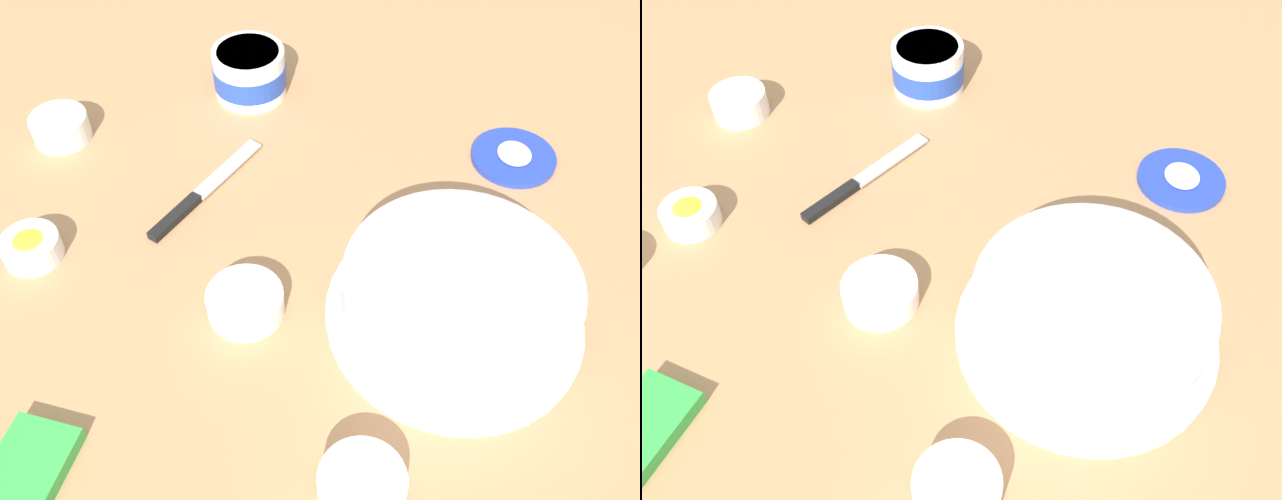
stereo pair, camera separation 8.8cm
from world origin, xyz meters
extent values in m
plane|color=tan|center=(0.00, 0.00, 0.00)|extent=(1.54, 1.54, 0.00)
cylinder|color=white|center=(0.14, 0.25, 0.01)|extent=(0.32, 0.32, 0.01)
cylinder|color=pink|center=(0.14, 0.25, 0.04)|extent=(0.26, 0.26, 0.06)
cylinder|color=white|center=(0.14, 0.25, 0.05)|extent=(0.28, 0.28, 0.07)
ellipsoid|color=white|center=(0.14, 0.25, 0.09)|extent=(0.28, 0.28, 0.02)
cylinder|color=white|center=(-0.33, -0.01, 0.04)|extent=(0.12, 0.12, 0.08)
cylinder|color=#2347B2|center=(-0.33, -0.01, 0.04)|extent=(0.12, 0.12, 0.04)
cylinder|color=white|center=(-0.33, -0.01, 0.07)|extent=(0.10, 0.10, 0.01)
cylinder|color=#233DAD|center=(-0.14, 0.39, 0.01)|extent=(0.13, 0.13, 0.01)
ellipsoid|color=white|center=(-0.14, 0.39, 0.01)|extent=(0.06, 0.05, 0.01)
cube|color=silver|center=(-0.14, -0.04, 0.01)|extent=(0.13, 0.10, 0.00)
cube|color=black|center=(-0.05, -0.11, 0.01)|extent=(0.09, 0.07, 0.01)
cylinder|color=white|center=(0.12, -0.01, 0.02)|extent=(0.10, 0.10, 0.04)
cylinder|color=pink|center=(0.12, -0.01, 0.02)|extent=(0.08, 0.08, 0.01)
ellipsoid|color=pink|center=(0.12, -0.01, 0.02)|extent=(0.07, 0.07, 0.02)
cylinder|color=white|center=(-0.23, -0.30, 0.02)|extent=(0.09, 0.09, 0.04)
cylinder|color=blue|center=(-0.23, -0.30, 0.02)|extent=(0.07, 0.07, 0.01)
ellipsoid|color=blue|center=(-0.23, -0.30, 0.03)|extent=(0.06, 0.06, 0.02)
cylinder|color=white|center=(0.36, 0.11, 0.02)|extent=(0.09, 0.09, 0.04)
cylinder|color=green|center=(0.36, 0.11, 0.02)|extent=(0.08, 0.08, 0.01)
ellipsoid|color=green|center=(0.36, 0.11, 0.03)|extent=(0.07, 0.07, 0.02)
cylinder|color=white|center=(0.01, -0.30, 0.02)|extent=(0.08, 0.08, 0.03)
cylinder|color=yellow|center=(0.01, -0.30, 0.02)|extent=(0.07, 0.07, 0.01)
ellipsoid|color=yellow|center=(0.01, -0.30, 0.03)|extent=(0.06, 0.06, 0.02)
camera|label=1|loc=(0.61, 0.06, 0.71)|focal=38.31mm
camera|label=2|loc=(0.61, 0.14, 0.71)|focal=38.31mm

